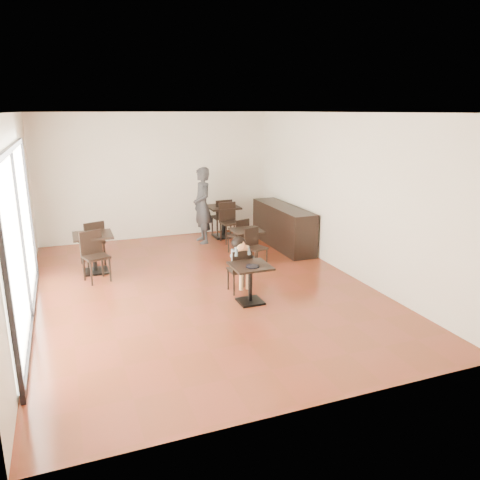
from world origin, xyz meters
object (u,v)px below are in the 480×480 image
cafe_table_back (223,222)px  chair_mid_b (256,248)px  cafe_table_left (94,253)px  chair_left_a (92,243)px  child (239,265)px  chair_back_a (221,217)px  cafe_table_mid (247,245)px  chair_back_b (230,223)px  child_chair (239,270)px  chair_mid_a (238,236)px  adult_patron (202,205)px  chair_left_b (96,257)px  child_table (250,284)px

cafe_table_back → chair_mid_b: 2.60m
cafe_table_left → chair_left_a: (0.00, 0.55, 0.08)m
child → chair_back_a: bearing=76.0°
cafe_table_back → chair_back_a: size_ratio=0.83×
cafe_table_mid → chair_back_b: size_ratio=0.70×
chair_back_b → cafe_table_back: bearing=87.2°
cafe_table_mid → cafe_table_back: bearing=85.9°
child_chair → cafe_table_mid: 1.92m
cafe_table_left → cafe_table_back: bearing=26.9°
cafe_table_back → chair_mid_a: chair_mid_a is taller
cafe_table_mid → cafe_table_left: 3.25m
chair_back_a → adult_patron: bearing=32.3°
chair_mid_b → child: bearing=-142.4°
chair_mid_b → chair_left_b: 3.25m
adult_patron → cafe_table_mid: adult_patron is taller
child → cafe_table_left: size_ratio=1.28×
cafe_table_mid → chair_mid_a: bearing=90.0°
cafe_table_left → chair_left_a: chair_left_a is taller
child_table → chair_mid_a: size_ratio=0.83×
chair_mid_a → chair_left_b: bearing=-3.5°
cafe_table_back → chair_left_b: chair_left_b is taller
child_table → adult_patron: bearing=85.3°
cafe_table_back → chair_back_b: size_ratio=0.83×
child_chair → cafe_table_back: (0.98, 3.77, 0.00)m
cafe_table_left → chair_back_b: 3.58m
chair_mid_a → chair_back_a: bearing=-112.1°
chair_left_a → chair_back_a: (3.38, 1.33, 0.01)m
child_chair → adult_patron: adult_patron is taller
chair_mid_b → chair_back_a: 2.76m
cafe_table_mid → chair_left_a: bearing=164.9°
child_table → cafe_table_left: (-2.40, 2.60, 0.06)m
chair_back_b → chair_back_a: bearing=87.2°
child_chair → cafe_table_left: bearing=-40.5°
adult_patron → chair_mid_b: 2.41m
child → adult_patron: size_ratio=0.55×
cafe_table_mid → chair_mid_a: 0.55m
child_table → cafe_table_left: 3.54m
chair_back_a → chair_back_b: (0.00, -0.71, 0.00)m
chair_left_b → chair_left_a: bearing=72.2°
chair_mid_a → chair_mid_b: same height
cafe_table_left → chair_back_a: chair_back_a is taller
adult_patron → cafe_table_back: bearing=112.0°
child_table → child_chair: size_ratio=0.83×
child → cafe_table_mid: child is taller
child → chair_back_b: size_ratio=1.05×
chair_back_a → child_chair: bearing=73.1°
cafe_table_left → chair_left_b: chair_left_b is taller
cafe_table_mid → chair_mid_b: chair_mid_b is taller
adult_patron → chair_mid_b: size_ratio=2.28×
child_chair → cafe_table_back: size_ratio=1.00×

